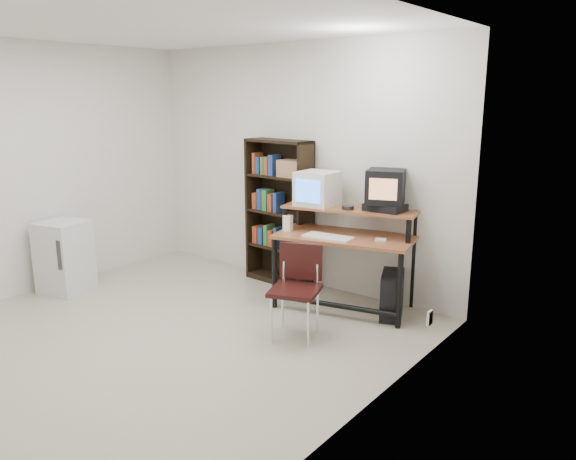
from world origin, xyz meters
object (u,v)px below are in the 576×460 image
Objects in this scene: crt_tv at (386,187)px; school_chair at (297,281)px; bookshelf at (280,210)px; crt_monitor at (317,189)px; pc_tower at (392,295)px; computer_desk at (346,238)px; mini_fridge at (64,257)px.

school_chair is at bearing -124.85° from crt_tv.
crt_monitor is at bearing -13.82° from bookshelf.
school_chair reaches higher than pc_tower.
computer_desk reaches higher than pc_tower.
crt_monitor is 0.52× the size of mini_fridge.
computer_desk is 0.70m from pc_tower.
school_chair is 1.05× the size of mini_fridge.
bookshelf is (-1.48, 0.17, 0.61)m from pc_tower.
mini_fridge is (-1.62, -1.66, -0.44)m from bookshelf.
mini_fridge is at bearing -164.39° from computer_desk.
pc_tower is at bearing -1.90° from crt_monitor.
school_chair is at bearing -69.10° from crt_monitor.
bookshelf reaches higher than computer_desk.
pc_tower is 1.62m from bookshelf.
crt_tv is at bearing 1.98° from bookshelf.
crt_monitor is 0.91× the size of crt_tv.
school_chair is at bearing -42.42° from bookshelf.
bookshelf is (-1.02, 1.07, 0.33)m from school_chair.
bookshelf is at bearing 153.74° from computer_desk.
bookshelf is 2.09× the size of mini_fridge.
bookshelf is at bearing 113.24° from school_chair.
school_chair reaches higher than mini_fridge.
crt_tv is 1.36m from bookshelf.
crt_monitor is 0.25× the size of bookshelf.
bookshelf is at bearing 158.90° from crt_monitor.
crt_monitor is 0.88× the size of pc_tower.
bookshelf is 2.36m from mini_fridge.
crt_monitor reaches higher than school_chair.
computer_desk is at bearing -167.38° from crt_tv.
school_chair is at bearing -100.90° from computer_desk.
mini_fridge is (-3.10, -1.49, 0.17)m from pc_tower.
crt_tv is (0.67, 0.16, 0.07)m from crt_monitor.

